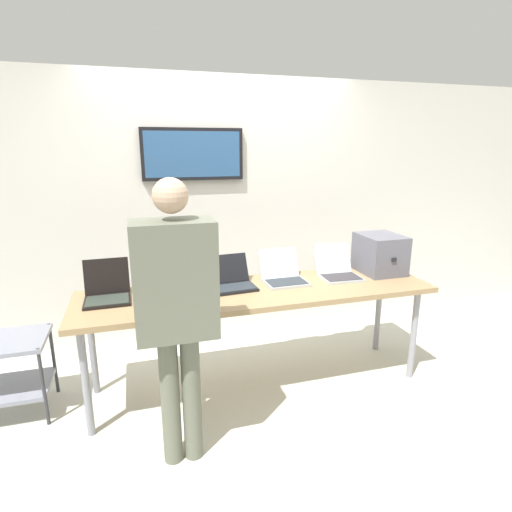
% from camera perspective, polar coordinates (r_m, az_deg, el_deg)
% --- Properties ---
extents(ground, '(8.00, 8.00, 0.04)m').
position_cam_1_polar(ground, '(3.43, 0.32, -17.56)').
color(ground, beige).
extents(back_wall, '(8.00, 0.11, 2.46)m').
position_cam_1_polar(back_wall, '(4.03, -4.48, 6.60)').
color(back_wall, beige).
rests_on(back_wall, ground).
extents(workbench, '(2.64, 0.70, 0.79)m').
position_cam_1_polar(workbench, '(3.09, 0.34, -5.66)').
color(workbench, '#987952').
rests_on(workbench, ground).
extents(equipment_box, '(0.32, 0.40, 0.32)m').
position_cam_1_polar(equipment_box, '(3.61, 16.80, 0.31)').
color(equipment_box, slate).
rests_on(equipment_box, workbench).
extents(laptop_station_0, '(0.31, 0.31, 0.27)m').
position_cam_1_polar(laptop_station_0, '(3.04, -19.92, -4.59)').
color(laptop_station_0, black).
rests_on(laptop_station_0, workbench).
extents(laptop_station_1, '(0.38, 0.36, 0.22)m').
position_cam_1_polar(laptop_station_1, '(3.04, -11.33, -4.16)').
color(laptop_station_1, '#231F2C').
rests_on(laptop_station_1, workbench).
extents(laptop_station_2, '(0.34, 0.35, 0.22)m').
position_cam_1_polar(laptop_station_2, '(3.12, -3.39, -3.39)').
color(laptop_station_2, black).
rests_on(laptop_station_2, workbench).
extents(laptop_station_3, '(0.33, 0.35, 0.24)m').
position_cam_1_polar(laptop_station_3, '(3.24, 3.78, -2.61)').
color(laptop_station_3, '#B0B5B7').
rests_on(laptop_station_3, workbench).
extents(laptop_station_4, '(0.33, 0.37, 0.25)m').
position_cam_1_polar(laptop_station_4, '(3.42, 11.23, -1.90)').
color(laptop_station_4, '#AEB7BC').
rests_on(laptop_station_4, workbench).
extents(person, '(0.44, 0.58, 1.68)m').
position_cam_1_polar(person, '(2.30, -11.07, -5.95)').
color(person, '#626454').
rests_on(person, ground).
extents(coffee_mug, '(0.08, 0.08, 0.08)m').
position_cam_1_polar(coffee_mug, '(2.71, -14.52, -7.04)').
color(coffee_mug, '#2E2F24').
rests_on(coffee_mug, workbench).
extents(storage_cart, '(0.56, 0.44, 0.56)m').
position_cam_1_polar(storage_cart, '(3.38, -31.39, -12.87)').
color(storage_cart, gray).
rests_on(storage_cart, ground).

